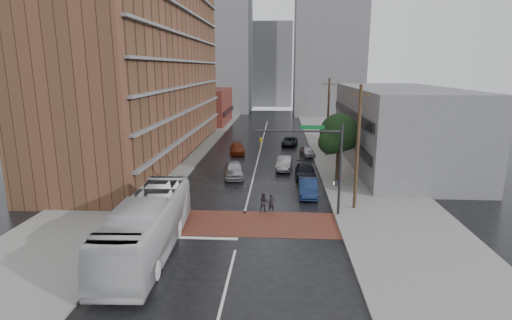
# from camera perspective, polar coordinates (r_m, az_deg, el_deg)

# --- Properties ---
(ground) EXTENTS (160.00, 160.00, 0.00)m
(ground) POSITION_cam_1_polar(r_m,az_deg,el_deg) (29.38, -2.11, -9.38)
(ground) COLOR black
(ground) RESTS_ON ground
(crosswalk) EXTENTS (14.00, 5.00, 0.02)m
(crosswalk) POSITION_cam_1_polar(r_m,az_deg,el_deg) (29.84, -2.01, -9.00)
(crosswalk) COLOR brown
(crosswalk) RESTS_ON ground
(sidewalk_west) EXTENTS (9.00, 90.00, 0.15)m
(sidewalk_west) POSITION_cam_1_polar(r_m,az_deg,el_deg) (55.06, -11.58, 1.13)
(sidewalk_west) COLOR gray
(sidewalk_west) RESTS_ON ground
(sidewalk_east) EXTENTS (9.00, 90.00, 0.15)m
(sidewalk_east) POSITION_cam_1_polar(r_m,az_deg,el_deg) (53.92, 12.76, 0.82)
(sidewalk_east) COLOR gray
(sidewalk_east) RESTS_ON ground
(apartment_block) EXTENTS (10.00, 44.00, 28.00)m
(apartment_block) POSITION_cam_1_polar(r_m,az_deg,el_deg) (53.75, -15.23, 15.60)
(apartment_block) COLOR brown
(apartment_block) RESTS_ON ground
(storefront_west) EXTENTS (8.00, 16.00, 7.00)m
(storefront_west) POSITION_cam_1_polar(r_m,az_deg,el_deg) (82.70, -6.87, 7.62)
(storefront_west) COLOR maroon
(storefront_west) RESTS_ON ground
(building_east) EXTENTS (11.00, 26.00, 9.00)m
(building_east) POSITION_cam_1_polar(r_m,az_deg,el_deg) (49.46, 19.68, 4.50)
(building_east) COLOR gray
(building_east) RESTS_ON ground
(distant_tower_west) EXTENTS (18.00, 16.00, 32.00)m
(distant_tower_west) POSITION_cam_1_polar(r_m,az_deg,el_deg) (106.45, -5.80, 15.58)
(distant_tower_west) COLOR gray
(distant_tower_west) RESTS_ON ground
(distant_tower_east) EXTENTS (16.00, 14.00, 36.00)m
(distant_tower_east) POSITION_cam_1_polar(r_m,az_deg,el_deg) (99.89, 10.37, 16.76)
(distant_tower_east) COLOR gray
(distant_tower_east) RESTS_ON ground
(distant_tower_center) EXTENTS (12.00, 10.00, 24.00)m
(distant_tower_center) POSITION_cam_1_polar(r_m,az_deg,el_deg) (122.05, 2.23, 13.43)
(distant_tower_center) COLOR gray
(distant_tower_center) RESTS_ON ground
(street_tree) EXTENTS (4.20, 4.10, 6.90)m
(street_tree) POSITION_cam_1_polar(r_m,az_deg,el_deg) (40.02, 11.79, 3.47)
(street_tree) COLOR #332319
(street_tree) RESTS_ON ground
(signal_mast) EXTENTS (6.50, 0.30, 7.20)m
(signal_mast) POSITION_cam_1_polar(r_m,az_deg,el_deg) (30.39, 9.32, 0.57)
(signal_mast) COLOR #2D2D33
(signal_mast) RESTS_ON ground
(utility_pole_near) EXTENTS (1.60, 0.26, 10.00)m
(utility_pole_near) POSITION_cam_1_polar(r_m,az_deg,el_deg) (32.20, 14.32, 1.78)
(utility_pole_near) COLOR #473321
(utility_pole_near) RESTS_ON ground
(utility_pole_far) EXTENTS (1.60, 0.26, 10.00)m
(utility_pole_far) POSITION_cam_1_polar(r_m,az_deg,el_deg) (51.74, 10.25, 6.12)
(utility_pole_far) COLOR #473321
(utility_pole_far) RESTS_ON ground
(transit_bus) EXTENTS (3.48, 12.76, 3.52)m
(transit_bus) POSITION_cam_1_polar(r_m,az_deg,el_deg) (25.68, -15.22, -9.01)
(transit_bus) COLOR silver
(transit_bus) RESTS_ON ground
(pedestrian_a) EXTENTS (0.59, 0.44, 1.46)m
(pedestrian_a) POSITION_cam_1_polar(r_m,az_deg,el_deg) (31.80, 2.23, -6.19)
(pedestrian_a) COLOR black
(pedestrian_a) RESTS_ON ground
(pedestrian_b) EXTENTS (0.81, 0.66, 1.56)m
(pedestrian_b) POSITION_cam_1_polar(r_m,az_deg,el_deg) (31.81, 1.12, -6.09)
(pedestrian_b) COLOR black
(pedestrian_b) RESTS_ON ground
(car_travel_a) EXTENTS (2.66, 5.22, 1.70)m
(car_travel_a) POSITION_cam_1_polar(r_m,az_deg,el_deg) (41.65, -3.20, -1.36)
(car_travel_a) COLOR #A1A2A8
(car_travel_a) RESTS_ON ground
(car_travel_b) EXTENTS (2.01, 4.66, 1.49)m
(car_travel_b) POSITION_cam_1_polar(r_m,az_deg,el_deg) (44.91, 4.07, -0.45)
(car_travel_b) COLOR #94969A
(car_travel_b) RESTS_ON ground
(car_travel_c) EXTENTS (2.59, 4.88, 1.35)m
(car_travel_c) POSITION_cam_1_polar(r_m,az_deg,el_deg) (53.30, -2.72, 1.65)
(car_travel_c) COLOR maroon
(car_travel_c) RESTS_ON ground
(suv_travel) EXTENTS (2.64, 4.70, 1.24)m
(suv_travel) POSITION_cam_1_polar(r_m,az_deg,el_deg) (58.88, 4.83, 2.65)
(suv_travel) COLOR black
(suv_travel) RESTS_ON ground
(car_parked_near) EXTENTS (1.70, 4.62, 1.51)m
(car_parked_near) POSITION_cam_1_polar(r_m,az_deg,el_deg) (36.01, 7.43, -3.93)
(car_parked_near) COLOR #142348
(car_parked_near) RESTS_ON ground
(car_parked_mid) EXTENTS (2.04, 4.97, 1.44)m
(car_parked_mid) POSITION_cam_1_polar(r_m,az_deg,el_deg) (41.61, 7.03, -1.64)
(car_parked_mid) COLOR black
(car_parked_mid) RESTS_ON ground
(car_parked_far) EXTENTS (2.13, 3.91, 1.26)m
(car_parked_far) POSITION_cam_1_polar(r_m,az_deg,el_deg) (52.08, 7.34, 1.23)
(car_parked_far) COLOR #9C9FA3
(car_parked_far) RESTS_ON ground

